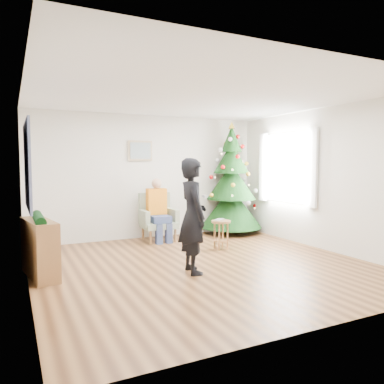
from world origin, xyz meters
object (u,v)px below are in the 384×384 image
stool (221,234)px  armchair (158,223)px  christmas_tree (231,183)px  standing_man (193,216)px  console (40,249)px

stool → armchair: size_ratio=0.55×
christmas_tree → stool: (-1.04, -1.33, -0.86)m
christmas_tree → standing_man: (-2.16, -2.43, -0.30)m
christmas_tree → console: size_ratio=2.52×
standing_man → console: size_ratio=1.66×
stool → console: bearing=-173.4°
console → standing_man: bearing=-29.7°
armchair → console: armchair is taller
stool → armchair: (-0.77, 1.24, 0.08)m
christmas_tree → standing_man: christmas_tree is taller
stool → armchair: bearing=121.9°
armchair → standing_man: bearing=-96.7°
standing_man → christmas_tree: bearing=-35.6°
stool → console: 3.16m
console → armchair: bearing=24.8°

